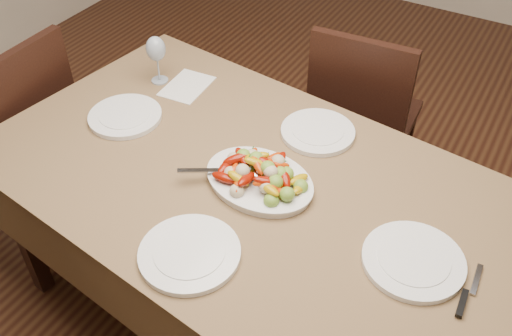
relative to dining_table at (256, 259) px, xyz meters
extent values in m
plane|color=#3A1F11|center=(-0.05, 0.12, -0.38)|extent=(6.00, 6.00, 0.00)
cube|color=brown|center=(0.00, 0.00, 0.00)|extent=(1.96, 1.27, 0.76)
ellipsoid|color=white|center=(0.01, 0.00, 0.39)|extent=(0.39, 0.31, 0.02)
cylinder|color=white|center=(-0.58, 0.06, 0.39)|extent=(0.26, 0.26, 0.02)
cylinder|color=white|center=(0.54, -0.06, 0.39)|extent=(0.28, 0.28, 0.02)
cylinder|color=white|center=(0.06, 0.33, 0.39)|extent=(0.26, 0.26, 0.02)
cylinder|color=white|center=(-0.01, -0.35, 0.39)|extent=(0.29, 0.29, 0.02)
cube|color=silver|center=(-0.51, 0.34, 0.38)|extent=(0.17, 0.22, 0.00)
camera|label=1|loc=(0.67, -1.15, 1.62)|focal=40.00mm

